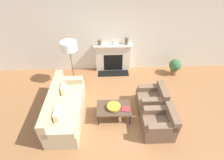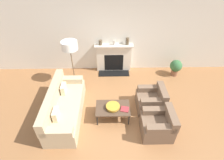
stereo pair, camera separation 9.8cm
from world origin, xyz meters
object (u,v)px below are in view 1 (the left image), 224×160
object	(u,v)px
potted_plant	(175,66)
armchair_near	(160,124)
couch	(65,108)
bowl	(114,107)
coffee_table	(114,108)
mantel_vase_left	(100,43)
fireplace	(113,58)
book	(126,109)
mantel_vase_center_left	(113,42)
armchair_far	(152,100)
floor_lamp	(69,48)
mantel_vase_center_right	(127,41)

from	to	relation	value
potted_plant	armchair_near	bearing A→B (deg)	-115.66
couch	bowl	bearing A→B (deg)	-95.17
couch	coffee_table	bearing A→B (deg)	-94.58
bowl	mantel_vase_left	size ratio (longest dim) A/B	2.14
fireplace	book	bearing A→B (deg)	-84.71
mantel_vase_center_left	mantel_vase_left	bearing A→B (deg)	180.00
mantel_vase_center_left	potted_plant	size ratio (longest dim) A/B	0.28
coffee_table	armchair_far	bearing A→B (deg)	16.85
couch	potted_plant	xyz separation A→B (m)	(3.78, 1.91, 0.05)
armchair_near	bowl	distance (m)	1.28
fireplace	armchair_near	world-z (taller)	fireplace
coffee_table	mantel_vase_left	size ratio (longest dim) A/B	5.26
fireplace	book	xyz separation A→B (m)	(0.23, -2.50, -0.13)
potted_plant	floor_lamp	bearing A→B (deg)	-173.76
armchair_near	mantel_vase_center_right	distance (m)	3.17
armchair_far	mantel_vase_left	bearing A→B (deg)	-143.39
fireplace	mantel_vase_center_right	world-z (taller)	mantel_vase_center_right
armchair_far	coffee_table	world-z (taller)	armchair_far
mantel_vase_center_left	mantel_vase_center_right	world-z (taller)	mantel_vase_center_right
armchair_far	floor_lamp	bearing A→B (deg)	-117.05
couch	mantel_vase_center_left	world-z (taller)	mantel_vase_center_left
bowl	book	size ratio (longest dim) A/B	1.52
armchair_far	couch	bearing A→B (deg)	-84.60
fireplace	couch	xyz separation A→B (m)	(-1.48, -2.32, -0.20)
fireplace	mantel_vase_center_left	world-z (taller)	mantel_vase_center_left
book	armchair_far	bearing A→B (deg)	39.69
floor_lamp	potted_plant	distance (m)	3.87
potted_plant	mantel_vase_center_left	bearing A→B (deg)	169.65
mantel_vase_left	potted_plant	xyz separation A→B (m)	(2.78, -0.42, -0.80)
couch	floor_lamp	xyz separation A→B (m)	(0.07, 1.51, 1.08)
armchair_near	mantel_vase_center_right	size ratio (longest dim) A/B	3.03
fireplace	coffee_table	distance (m)	2.43
armchair_near	floor_lamp	distance (m)	3.47
couch	bowl	size ratio (longest dim) A/B	5.71
coffee_table	mantel_vase_center_left	distance (m)	2.58
bowl	couch	bearing A→B (deg)	174.83
potted_plant	mantel_vase_center_right	bearing A→B (deg)	167.04
armchair_near	book	world-z (taller)	armchair_near
bowl	floor_lamp	distance (m)	2.31
mantel_vase_center_left	fireplace	bearing A→B (deg)	-131.38
mantel_vase_center_right	armchair_near	bearing A→B (deg)	-78.93
bowl	mantel_vase_center_right	bearing A→B (deg)	76.76
coffee_table	book	world-z (taller)	book
coffee_table	potted_plant	size ratio (longest dim) A/B	1.49
coffee_table	mantel_vase_center_left	world-z (taller)	mantel_vase_center_left
coffee_table	mantel_vase_left	distance (m)	2.60
fireplace	bowl	size ratio (longest dim) A/B	3.71
coffee_table	fireplace	bearing A→B (deg)	87.80
mantel_vase_left	mantel_vase_center_right	bearing A→B (deg)	0.00
bowl	mantel_vase_center_right	distance (m)	2.64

